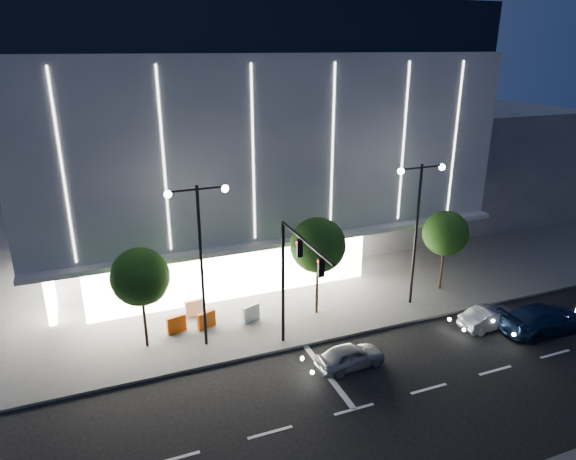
{
  "coord_description": "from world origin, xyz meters",
  "views": [
    {
      "loc": [
        -7.68,
        -18.02,
        15.35
      ],
      "look_at": [
        2.85,
        8.79,
        5.0
      ],
      "focal_mm": 32.0,
      "sensor_mm": 36.0,
      "label": 1
    }
  ],
  "objects_px": {
    "barrier_a": "(207,320)",
    "barrier_b": "(194,308)",
    "street_lamp_east": "(418,215)",
    "tree_right": "(445,235)",
    "car_third": "(544,319)",
    "car_second": "(490,318)",
    "barrier_c": "(176,324)",
    "car_lead": "(350,356)",
    "street_lamp_west": "(200,244)",
    "tree_left": "(141,280)",
    "barrier_d": "(251,313)",
    "traffic_mast": "(294,269)",
    "tree_mid": "(318,248)"
  },
  "relations": [
    {
      "from": "car_second",
      "to": "car_third",
      "type": "height_order",
      "value": "car_third"
    },
    {
      "from": "car_third",
      "to": "traffic_mast",
      "type": "bearing_deg",
      "value": 80.69
    },
    {
      "from": "tree_right",
      "to": "car_lead",
      "type": "xyz_separation_m",
      "value": [
        -9.67,
        -5.53,
        -3.27
      ]
    },
    {
      "from": "tree_mid",
      "to": "barrier_c",
      "type": "relative_size",
      "value": 5.59
    },
    {
      "from": "barrier_b",
      "to": "barrier_a",
      "type": "bearing_deg",
      "value": -85.54
    },
    {
      "from": "barrier_d",
      "to": "tree_right",
      "type": "bearing_deg",
      "value": -20.95
    },
    {
      "from": "tree_left",
      "to": "car_second",
      "type": "height_order",
      "value": "tree_left"
    },
    {
      "from": "barrier_d",
      "to": "barrier_c",
      "type": "bearing_deg",
      "value": 156.83
    },
    {
      "from": "tree_right",
      "to": "barrier_a",
      "type": "height_order",
      "value": "tree_right"
    },
    {
      "from": "street_lamp_west",
      "to": "car_second",
      "type": "distance_m",
      "value": 17.06
    },
    {
      "from": "tree_left",
      "to": "tree_mid",
      "type": "distance_m",
      "value": 10.0
    },
    {
      "from": "street_lamp_west",
      "to": "tree_right",
      "type": "relative_size",
      "value": 1.63
    },
    {
      "from": "traffic_mast",
      "to": "barrier_d",
      "type": "bearing_deg",
      "value": 103.51
    },
    {
      "from": "tree_right",
      "to": "barrier_b",
      "type": "distance_m",
      "value": 16.47
    },
    {
      "from": "tree_left",
      "to": "barrier_b",
      "type": "relative_size",
      "value": 5.2
    },
    {
      "from": "traffic_mast",
      "to": "street_lamp_west",
      "type": "relative_size",
      "value": 0.79
    },
    {
      "from": "traffic_mast",
      "to": "car_third",
      "type": "height_order",
      "value": "traffic_mast"
    },
    {
      "from": "street_lamp_west",
      "to": "car_second",
      "type": "xyz_separation_m",
      "value": [
        15.7,
        -4.01,
        -5.34
      ]
    },
    {
      "from": "street_lamp_west",
      "to": "tree_left",
      "type": "bearing_deg",
      "value": 161.06
    },
    {
      "from": "barrier_a",
      "to": "tree_right",
      "type": "bearing_deg",
      "value": -22.97
    },
    {
      "from": "street_lamp_east",
      "to": "barrier_a",
      "type": "relative_size",
      "value": 8.18
    },
    {
      "from": "tree_right",
      "to": "car_lead",
      "type": "bearing_deg",
      "value": -150.22
    },
    {
      "from": "traffic_mast",
      "to": "street_lamp_west",
      "type": "height_order",
      "value": "street_lamp_west"
    },
    {
      "from": "street_lamp_west",
      "to": "tree_left",
      "type": "height_order",
      "value": "street_lamp_west"
    },
    {
      "from": "tree_right",
      "to": "barrier_b",
      "type": "bearing_deg",
      "value": 171.72
    },
    {
      "from": "street_lamp_east",
      "to": "tree_right",
      "type": "distance_m",
      "value": 3.81
    },
    {
      "from": "car_lead",
      "to": "barrier_a",
      "type": "xyz_separation_m",
      "value": [
        -5.94,
        6.18,
        0.03
      ]
    },
    {
      "from": "tree_left",
      "to": "barrier_d",
      "type": "bearing_deg",
      "value": 4.45
    },
    {
      "from": "traffic_mast",
      "to": "barrier_a",
      "type": "relative_size",
      "value": 6.43
    },
    {
      "from": "barrier_c",
      "to": "barrier_d",
      "type": "distance_m",
      "value": 4.29
    },
    {
      "from": "barrier_a",
      "to": "barrier_d",
      "type": "relative_size",
      "value": 1.0
    },
    {
      "from": "street_lamp_west",
      "to": "barrier_c",
      "type": "bearing_deg",
      "value": 125.2
    },
    {
      "from": "tree_mid",
      "to": "tree_right",
      "type": "bearing_deg",
      "value": -0.0
    },
    {
      "from": "tree_mid",
      "to": "barrier_a",
      "type": "bearing_deg",
      "value": 174.4
    },
    {
      "from": "car_lead",
      "to": "barrier_c",
      "type": "bearing_deg",
      "value": 45.82
    },
    {
      "from": "barrier_a",
      "to": "car_lead",
      "type": "bearing_deg",
      "value": -66.73
    },
    {
      "from": "car_lead",
      "to": "barrier_a",
      "type": "distance_m",
      "value": 8.57
    },
    {
      "from": "traffic_mast",
      "to": "street_lamp_east",
      "type": "bearing_deg",
      "value": 16.48
    },
    {
      "from": "car_third",
      "to": "car_second",
      "type": "bearing_deg",
      "value": 62.36
    },
    {
      "from": "tree_mid",
      "to": "barrier_b",
      "type": "bearing_deg",
      "value": 161.59
    },
    {
      "from": "traffic_mast",
      "to": "barrier_b",
      "type": "height_order",
      "value": "traffic_mast"
    },
    {
      "from": "barrier_b",
      "to": "barrier_c",
      "type": "height_order",
      "value": "same"
    },
    {
      "from": "barrier_b",
      "to": "street_lamp_east",
      "type": "bearing_deg",
      "value": -22.52
    },
    {
      "from": "barrier_b",
      "to": "tree_right",
      "type": "bearing_deg",
      "value": -16.32
    },
    {
      "from": "barrier_a",
      "to": "barrier_b",
      "type": "relative_size",
      "value": 1.0
    },
    {
      "from": "car_third",
      "to": "barrier_d",
      "type": "height_order",
      "value": "car_third"
    },
    {
      "from": "barrier_b",
      "to": "barrier_c",
      "type": "relative_size",
      "value": 1.0
    },
    {
      "from": "street_lamp_east",
      "to": "tree_right",
      "type": "height_order",
      "value": "street_lamp_east"
    },
    {
      "from": "barrier_c",
      "to": "street_lamp_west",
      "type": "bearing_deg",
      "value": -67.82
    },
    {
      "from": "tree_mid",
      "to": "barrier_a",
      "type": "xyz_separation_m",
      "value": [
        -6.61,
        0.65,
        -3.68
      ]
    }
  ]
}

